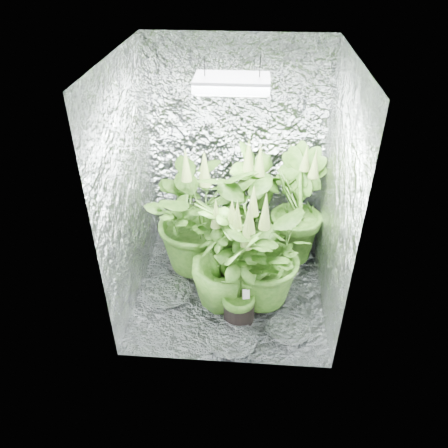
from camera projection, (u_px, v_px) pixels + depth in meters
name	position (u px, v px, depth m)	size (l,w,h in m)	color
ground	(230.00, 288.00, 3.91)	(1.60, 1.60, 0.00)	silver
walls	(231.00, 192.00, 3.35)	(1.62, 1.62, 2.00)	silver
ceiling	(232.00, 56.00, 2.79)	(1.60, 1.60, 0.01)	silver
grow_lamp	(232.00, 83.00, 2.88)	(0.50, 0.30, 0.22)	gray
plant_a	(198.00, 215.00, 3.87)	(1.29, 1.29, 1.19)	black
plant_b	(254.00, 204.00, 4.04)	(0.81, 0.81, 1.20)	black
plant_c	(294.00, 208.00, 4.00)	(0.77, 0.77, 1.18)	black
plant_d	(223.00, 258.00, 3.49)	(0.75, 0.75, 1.05)	black
plant_e	(259.00, 255.00, 3.49)	(0.89, 0.89, 1.08)	black
plant_f	(240.00, 278.00, 3.37)	(0.62, 0.62, 0.95)	black
circulation_fan	(293.00, 237.00, 4.27)	(0.17, 0.34, 0.39)	black
plant_label	(246.00, 294.00, 3.42)	(0.06, 0.01, 0.09)	white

